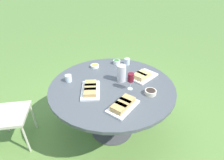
% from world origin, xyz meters
% --- Properties ---
extents(ground_plane, '(40.00, 40.00, 0.00)m').
position_xyz_m(ground_plane, '(0.00, 0.00, 0.00)').
color(ground_plane, '#668E42').
extents(dining_table, '(1.47, 1.47, 0.75)m').
position_xyz_m(dining_table, '(0.00, 0.00, 0.65)').
color(dining_table, '#4C4C51').
rests_on(dining_table, ground_plane).
extents(water_pitcher, '(0.12, 0.11, 0.20)m').
position_xyz_m(water_pitcher, '(-0.13, -0.05, 0.85)').
color(water_pitcher, silver).
rests_on(water_pitcher, dining_table).
extents(wine_glass, '(0.07, 0.07, 0.20)m').
position_xyz_m(wine_glass, '(-0.17, 0.15, 0.89)').
color(wine_glass, silver).
rests_on(wine_glass, dining_table).
extents(platter_bread_main, '(0.28, 0.40, 0.06)m').
position_xyz_m(platter_bread_main, '(0.27, 0.07, 0.78)').
color(platter_bread_main, white).
rests_on(platter_bread_main, dining_table).
extents(platter_charcuterie, '(0.39, 0.36, 0.07)m').
position_xyz_m(platter_charcuterie, '(0.01, 0.43, 0.78)').
color(platter_charcuterie, white).
rests_on(platter_charcuterie, dining_table).
extents(platter_sandwich_side, '(0.42, 0.36, 0.07)m').
position_xyz_m(platter_sandwich_side, '(-0.41, -0.04, 0.78)').
color(platter_sandwich_side, white).
rests_on(platter_sandwich_side, dining_table).
extents(bowl_fries, '(0.12, 0.12, 0.04)m').
position_xyz_m(bowl_fries, '(0.11, -0.49, 0.77)').
color(bowl_fries, white).
rests_on(bowl_fries, dining_table).
extents(bowl_salad, '(0.10, 0.10, 0.06)m').
position_xyz_m(bowl_salad, '(-0.22, -0.52, 0.78)').
color(bowl_salad, white).
rests_on(bowl_salad, dining_table).
extents(bowl_olives, '(0.13, 0.13, 0.05)m').
position_xyz_m(bowl_olives, '(-0.35, 0.30, 0.78)').
color(bowl_olives, beige).
rests_on(bowl_olives, dining_table).
extents(cup_water_near, '(0.08, 0.08, 0.09)m').
position_xyz_m(cup_water_near, '(-0.36, -0.45, 0.79)').
color(cup_water_near, silver).
rests_on(cup_water_near, dining_table).
extents(cup_water_far, '(0.08, 0.08, 0.08)m').
position_xyz_m(cup_water_far, '(0.49, -0.22, 0.79)').
color(cup_water_far, silver).
rests_on(cup_water_far, dining_table).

